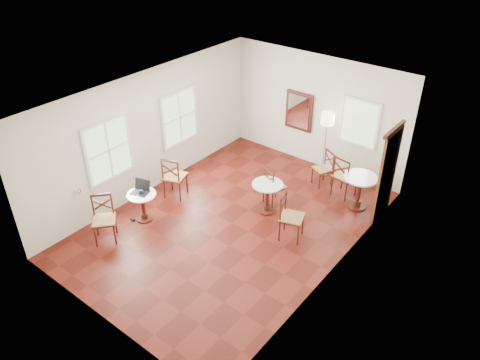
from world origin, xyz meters
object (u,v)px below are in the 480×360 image
(navy_mug, at_px, (141,192))
(cafe_table_near, at_px, (143,204))
(chair_mid_a, at_px, (274,186))
(cafe_table_back, at_px, (359,188))
(water_glass, at_px, (137,197))
(chair_near_b, at_px, (104,219))
(laptop, at_px, (141,189))
(chair_near_a, at_px, (174,177))
(mouse, at_px, (143,191))
(floor_lamp, at_px, (327,123))
(power_adapter, at_px, (133,220))
(chair_mid_b, at_px, (291,217))
(chair_back_a, at_px, (344,176))
(chair_back_b, at_px, (323,168))
(cafe_table_mid, at_px, (267,194))

(navy_mug, bearing_deg, cafe_table_near, -10.41)
(chair_mid_a, bearing_deg, cafe_table_back, -126.42)
(water_glass, bearing_deg, chair_mid_a, 53.43)
(chair_near_b, distance_m, laptop, 1.06)
(cafe_table_near, height_order, chair_near_a, chair_near_a)
(mouse, relative_size, water_glass, 1.18)
(mouse, bearing_deg, chair_mid_a, 45.43)
(cafe_table_near, distance_m, floor_lamp, 4.89)
(chair_mid_a, xyz_separation_m, laptop, (-2.01, -2.26, 0.27))
(chair_near_a, xyz_separation_m, chair_mid_a, (2.06, 1.20, -0.06))
(water_glass, bearing_deg, power_adapter, -174.30)
(floor_lamp, xyz_separation_m, power_adapter, (-2.34, -4.45, -1.45))
(floor_lamp, height_order, navy_mug, floor_lamp)
(chair_mid_b, relative_size, power_adapter, 10.55)
(chair_mid_a, bearing_deg, chair_near_a, 49.86)
(water_glass, height_order, power_adapter, water_glass)
(chair_back_a, height_order, chair_back_b, chair_back_a)
(chair_back_a, bearing_deg, power_adapter, 59.17)
(chair_mid_b, height_order, chair_back_a, chair_back_a)
(power_adapter, bearing_deg, chair_back_a, 49.94)
(chair_mid_a, bearing_deg, floor_lamp, -77.39)
(chair_back_b, height_order, mouse, chair_back_b)
(cafe_table_near, distance_m, navy_mug, 0.31)
(laptop, bearing_deg, cafe_table_back, 25.67)
(navy_mug, height_order, power_adapter, navy_mug)
(chair_back_a, relative_size, mouse, 10.68)
(laptop, distance_m, mouse, 0.07)
(cafe_table_near, height_order, cafe_table_mid, cafe_table_mid)
(chair_near_a, bearing_deg, navy_mug, 76.28)
(floor_lamp, bearing_deg, power_adapter, -117.75)
(chair_back_a, height_order, mouse, chair_back_a)
(chair_near_a, distance_m, power_adapter, 1.43)
(chair_mid_b, height_order, chair_back_b, chair_mid_b)
(cafe_table_back, bearing_deg, navy_mug, -136.23)
(chair_near_a, relative_size, water_glass, 12.57)
(cafe_table_back, xyz_separation_m, chair_mid_b, (-0.63, -1.93, 0.02))
(chair_near_a, xyz_separation_m, floor_lamp, (2.29, 3.13, 0.92))
(cafe_table_mid, xyz_separation_m, floor_lamp, (0.17, 2.27, 1.01))
(cafe_table_near, xyz_separation_m, laptop, (-0.07, 0.07, 0.33))
(mouse, bearing_deg, navy_mug, -83.69)
(cafe_table_back, relative_size, floor_lamp, 0.48)
(cafe_table_mid, bearing_deg, floor_lamp, 85.69)
(cafe_table_back, relative_size, chair_near_b, 0.79)
(chair_near_a, bearing_deg, chair_back_b, -153.06)
(cafe_table_near, bearing_deg, chair_near_b, -96.31)
(chair_mid_a, distance_m, chair_back_a, 1.75)
(chair_near_a, bearing_deg, water_glass, 79.22)
(cafe_table_near, distance_m, cafe_table_mid, 2.81)
(chair_mid_a, bearing_deg, water_glass, 72.98)
(cafe_table_back, relative_size, chair_back_a, 0.75)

